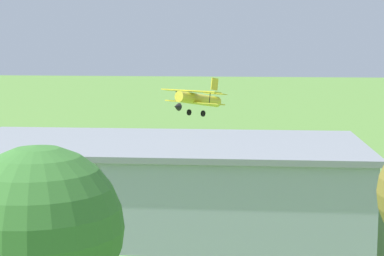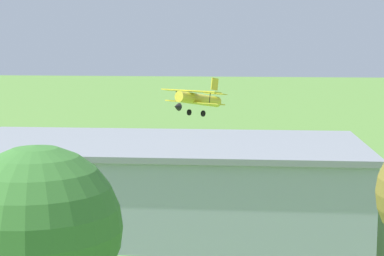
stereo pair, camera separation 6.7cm
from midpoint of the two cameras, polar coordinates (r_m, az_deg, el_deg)
The scene contains 9 objects.
ground_plane at distance 69.82m, azimuth 6.35°, elevation -2.31°, with size 400.00×400.00×0.00m, color #568438.
hangar at distance 40.69m, azimuth -3.05°, elevation -5.05°, with size 26.48×13.88×5.58m.
biplane at distance 65.86m, azimuth 0.44°, elevation 2.64°, with size 7.04×7.05×3.94m.
car_white at distance 54.96m, azimuth -14.82°, elevation -4.17°, with size 2.44×4.56×1.65m.
person_watching_takeoff at distance 52.59m, azimuth 11.25°, elevation -4.67°, with size 0.54×0.54×1.54m.
person_walking_on_apron at distance 56.78m, azimuth 12.28°, elevation -3.77°, with size 0.50×0.50×1.64m.
person_near_hangar_door at distance 57.43m, azimuth -12.67°, elevation -3.70°, with size 0.47×0.47×1.56m.
person_at_fence_line at distance 58.00m, azimuth -5.78°, elevation -3.43°, with size 0.39×0.39×1.62m.
tree_near_perimeter_road at distance 18.77m, azimuth -13.76°, elevation -8.99°, with size 4.87×4.87×8.68m.
Camera 1 is at (-2.26, 68.86, 11.35)m, focal length 58.92 mm.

